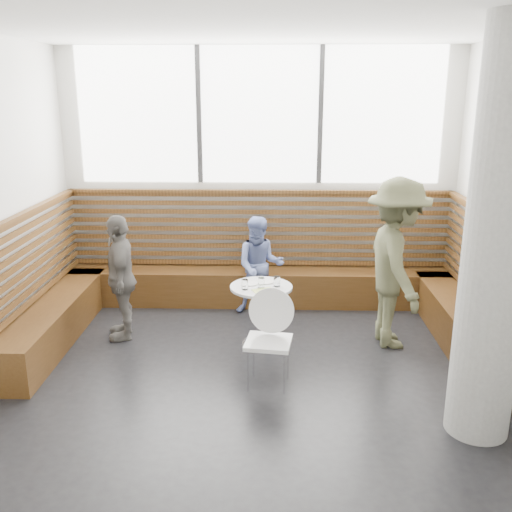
{
  "coord_description": "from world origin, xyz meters",
  "views": [
    {
      "loc": [
        0.17,
        -4.75,
        2.68
      ],
      "look_at": [
        0.0,
        1.0,
        1.0
      ],
      "focal_mm": 40.0,
      "sensor_mm": 36.0,
      "label": 1
    }
  ],
  "objects_px": {
    "child_back": "(260,266)",
    "cafe_chair": "(269,331)",
    "concrete_column": "(498,241)",
    "child_left": "(121,277)",
    "adult_man": "(396,264)",
    "cafe_table": "(261,303)"
  },
  "relations": [
    {
      "from": "child_back",
      "to": "cafe_chair",
      "type": "bearing_deg",
      "value": -87.66
    },
    {
      "from": "concrete_column",
      "to": "cafe_chair",
      "type": "xyz_separation_m",
      "value": [
        -1.71,
        0.74,
        -1.07
      ]
    },
    {
      "from": "child_back",
      "to": "child_left",
      "type": "height_order",
      "value": "child_left"
    },
    {
      "from": "concrete_column",
      "to": "cafe_chair",
      "type": "height_order",
      "value": "concrete_column"
    },
    {
      "from": "concrete_column",
      "to": "adult_man",
      "type": "distance_m",
      "value": 1.83
    },
    {
      "from": "concrete_column",
      "to": "adult_man",
      "type": "xyz_separation_m",
      "value": [
        -0.37,
        1.65,
        -0.69
      ]
    },
    {
      "from": "child_back",
      "to": "concrete_column",
      "type": "bearing_deg",
      "value": -55.54
    },
    {
      "from": "child_back",
      "to": "child_left",
      "type": "relative_size",
      "value": 0.87
    },
    {
      "from": "child_left",
      "to": "cafe_table",
      "type": "bearing_deg",
      "value": 70.3
    },
    {
      "from": "cafe_table",
      "to": "cafe_chair",
      "type": "bearing_deg",
      "value": -83.9
    },
    {
      "from": "cafe_table",
      "to": "child_left",
      "type": "bearing_deg",
      "value": 172.92
    },
    {
      "from": "cafe_table",
      "to": "child_back",
      "type": "height_order",
      "value": "child_back"
    },
    {
      "from": "child_back",
      "to": "child_left",
      "type": "bearing_deg",
      "value": -154.94
    },
    {
      "from": "concrete_column",
      "to": "cafe_table",
      "type": "relative_size",
      "value": 4.69
    },
    {
      "from": "adult_man",
      "to": "child_left",
      "type": "xyz_separation_m",
      "value": [
        -2.98,
        0.09,
        -0.21
      ]
    },
    {
      "from": "child_back",
      "to": "adult_man",
      "type": "bearing_deg",
      "value": -31.93
    },
    {
      "from": "concrete_column",
      "to": "child_left",
      "type": "distance_m",
      "value": 3.88
    },
    {
      "from": "cafe_chair",
      "to": "child_back",
      "type": "bearing_deg",
      "value": 101.81
    },
    {
      "from": "concrete_column",
      "to": "cafe_chair",
      "type": "relative_size",
      "value": 3.55
    },
    {
      "from": "child_left",
      "to": "concrete_column",
      "type": "bearing_deg",
      "value": 49.76
    },
    {
      "from": "cafe_chair",
      "to": "child_left",
      "type": "bearing_deg",
      "value": 156.23
    },
    {
      "from": "cafe_chair",
      "to": "child_left",
      "type": "distance_m",
      "value": 1.93
    }
  ]
}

